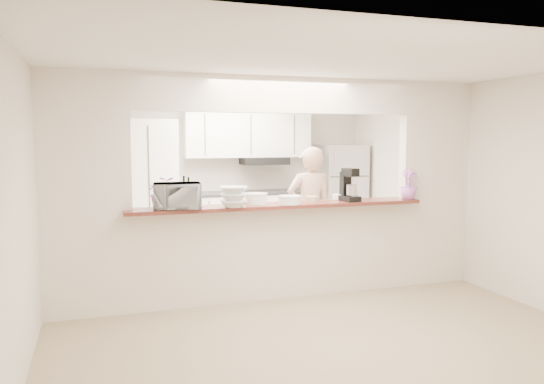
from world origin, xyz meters
name	(u,v)px	position (x,y,z in m)	size (l,w,h in m)	color
floor	(278,297)	(0.00, 0.00, 0.00)	(6.00, 6.00, 0.00)	#9C8A6A
tile_overlay	(243,266)	(0.00, 1.55, 0.01)	(5.00, 2.90, 0.01)	silver
partition	(278,169)	(0.00, 0.00, 1.48)	(5.00, 0.15, 2.50)	silver
bar_counter	(278,248)	(0.00, 0.00, 0.58)	(3.40, 0.38, 1.09)	silver
kitchen_cabinets	(212,191)	(-0.19, 2.72, 0.97)	(3.15, 0.62, 2.25)	white
refrigerator	(340,194)	(2.05, 2.65, 0.85)	(0.75, 0.70, 1.70)	#B6B6BB
flower_left	(161,192)	(-1.30, 0.05, 1.25)	(0.30, 0.26, 0.33)	#E77ADC
wine_bottle_a	(184,194)	(-1.05, 0.07, 1.22)	(0.07, 0.07, 0.33)	black
wine_bottle_b	(189,195)	(-1.00, 0.07, 1.21)	(0.06, 0.06, 0.32)	black
toaster_oven	(177,196)	(-1.15, -0.10, 1.22)	(0.49, 0.33, 0.27)	#AEAEB3
serving_bowls	(234,197)	(-0.56, -0.17, 1.20)	(0.29, 0.29, 0.22)	silver
plate_stack_a	(256,198)	(-0.25, 0.03, 1.15)	(0.26, 0.26, 0.12)	white
plate_stack_b	(290,200)	(0.10, -0.11, 1.14)	(0.26, 0.26, 0.09)	white
red_bowl	(292,199)	(0.20, 0.08, 1.13)	(0.15, 0.15, 0.07)	maroon
tan_bowl	(312,199)	(0.40, -0.03, 1.12)	(0.14, 0.14, 0.07)	tan
utensil_caddy	(340,193)	(0.80, 0.05, 1.18)	(0.25, 0.20, 0.20)	silver
stand_mixer	(349,186)	(0.85, -0.08, 1.26)	(0.19, 0.28, 0.39)	black
flower_right	(409,184)	(1.60, -0.15, 1.27)	(0.20, 0.20, 0.36)	#CC6ECB
person	(310,212)	(0.72, 0.80, 0.85)	(0.62, 0.41, 1.70)	tan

